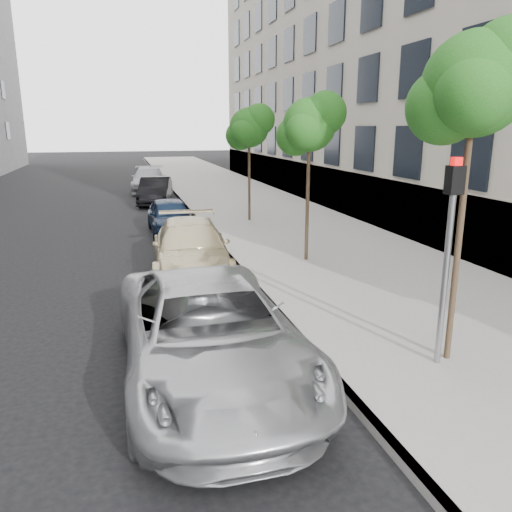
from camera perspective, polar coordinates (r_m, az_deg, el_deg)
name	(u,v)px	position (r m, az deg, el deg)	size (l,w,h in m)	color
ground	(292,453)	(6.48, 4.18, -21.51)	(160.00, 160.00, 0.00)	black
sidewalk	(227,192)	(29.80, -3.29, 7.30)	(6.40, 72.00, 0.14)	gray
curb	(174,194)	(29.32, -9.32, 7.01)	(0.15, 72.00, 0.14)	#9E9B93
tree_near	(477,84)	(8.18, 23.90, 17.49)	(1.81, 1.61, 5.16)	#38281C
tree_mid	(310,125)	(13.87, 6.24, 14.70)	(1.76, 1.56, 4.60)	#38281C
tree_far	(250,127)	(20.07, -0.72, 14.48)	(1.84, 1.64, 4.56)	#38281C
signal_pole	(449,239)	(8.07, 21.18, 1.77)	(0.25, 0.19, 3.25)	#939699
minivan	(209,333)	(7.70, -5.37, -8.70)	(2.58, 5.60, 1.56)	#A9ACAE
suv	(191,248)	(13.29, -7.44, 0.88)	(1.97, 4.84, 1.40)	beige
sedan_blue	(170,216)	(18.60, -9.77, 4.52)	(1.52, 3.78, 1.29)	#101D35
sedan_black	(155,191)	(25.92, -11.42, 7.31)	(1.44, 4.12, 1.36)	black
sedan_rear	(149,180)	(31.03, -12.12, 8.51)	(2.03, 4.99, 1.45)	#929499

